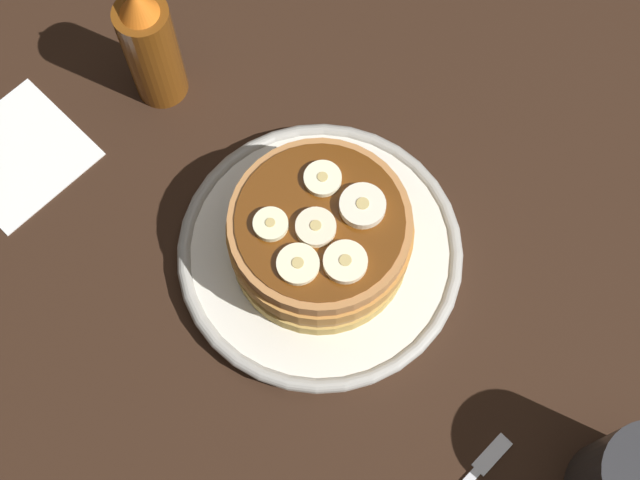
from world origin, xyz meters
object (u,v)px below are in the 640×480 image
Objects in this scene: banana_slice_3 at (323,179)px; plate at (320,253)px; napkin at (18,154)px; banana_slice_1 at (362,206)px; banana_slice_2 at (271,225)px; pancake_stack at (322,233)px; banana_slice_4 at (345,262)px; banana_slice_0 at (318,229)px; syrup_bottle at (151,47)px; banana_slice_5 at (292,262)px.

plate is at bearing 20.70° from banana_slice_3.
plate is 28.56cm from napkin.
banana_slice_2 is at bearing -53.90° from banana_slice_1.
plate is at bearing -4.39° from pancake_stack.
banana_slice_4 is at bearing 49.05° from pancake_stack.
banana_slice_0 and banana_slice_3 have the same top height.
syrup_bottle is at bearing -114.34° from pancake_stack.
pancake_stack is at bearing 22.99° from banana_slice_3.
banana_slice_1 reaches higher than pancake_stack.
pancake_stack is 5.55cm from banana_slice_5.
banana_slice_5 is 0.30× the size of napkin.
banana_slice_3 is at bearing -160.64° from banana_slice_0.
banana_slice_1 is 1.11× the size of banana_slice_5.
banana_slice_5 is at bearing 86.17° from napkin.
banana_slice_2 is 5.50cm from banana_slice_3.
pancake_stack is 4.83cm from banana_slice_1.
banana_slice_1 reaches higher than banana_slice_4.
banana_slice_0 is at bearing 92.70° from napkin.
banana_slice_1 is at bearing 142.24° from banana_slice_0.
pancake_stack reaches higher than napkin.
banana_slice_4 reaches higher than napkin.
banana_slice_1 is at bearing 98.05° from napkin.
banana_slice_3 reaches higher than napkin.
plate is 8.85× the size of banana_slice_2.
plate is at bearing 94.29° from napkin.
pancake_stack is 4.63× the size of banana_slice_4.
plate is at bearing 173.25° from banana_slice_5.
banana_slice_1 is (-2.25, 2.55, 7.48)cm from plate.
napkin is at bearing -81.95° from banana_slice_1.
syrup_bottle is at bearing -108.23° from banana_slice_3.
plate is at bearing 64.95° from syrup_bottle.
banana_slice_3 is 0.91× the size of banana_slice_5.
banana_slice_1 reaches higher than plate.
napkin is at bearing -85.71° from plate.
banana_slice_5 reaches higher than plate.
napkin is at bearing -93.83° from banana_slice_5.
banana_slice_4 reaches higher than plate.
pancake_stack is 3.70cm from banana_slice_0.
banana_slice_3 and banana_slice_4 have the same top height.
plate is 2.17× the size of napkin.
pancake_stack is 4.68cm from banana_slice_3.
banana_slice_4 is at bearing 37.93° from banana_slice_3.
napkin is at bearing -79.03° from banana_slice_3.
plate is 8.37cm from banana_slice_5.
banana_slice_5 is 23.73cm from syrup_bottle.
banana_slice_1 is 1.33× the size of banana_slice_2.
pancake_stack is 4.97× the size of banana_slice_0.
napkin is at bearing -85.13° from pancake_stack.
banana_slice_4 reaches higher than banana_slice_5.
banana_slice_4 is at bearing 113.55° from banana_slice_5.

